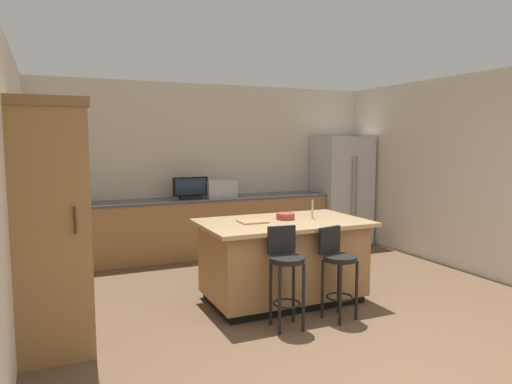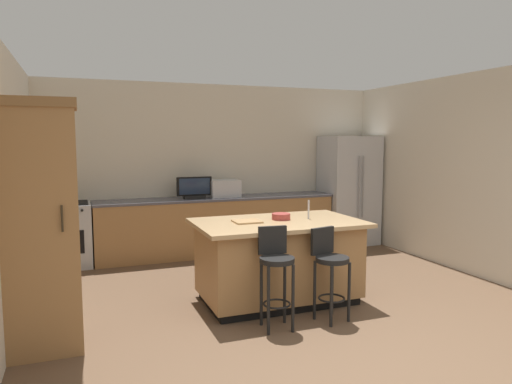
{
  "view_description": "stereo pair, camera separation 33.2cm",
  "coord_description": "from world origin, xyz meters",
  "px_view_note": "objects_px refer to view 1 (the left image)",
  "views": [
    {
      "loc": [
        -2.51,
        -2.85,
        1.84
      ],
      "look_at": [
        0.05,
        2.93,
        1.14
      ],
      "focal_mm": 33.1,
      "sensor_mm": 36.0,
      "label": 1
    },
    {
      "loc": [
        -2.2,
        -2.98,
        1.84
      ],
      "look_at": [
        0.05,
        2.93,
        1.14
      ],
      "focal_mm": 33.1,
      "sensor_mm": 36.0,
      "label": 2
    }
  ],
  "objects_px": {
    "bar_stool_left": "(286,268)",
    "cutting_board": "(252,221)",
    "microwave": "(220,189)",
    "tv_monitor": "(190,189)",
    "bar_stool_right": "(337,265)",
    "refrigerator": "(342,190)",
    "fruit_bowl": "(285,216)",
    "cabinet_tower": "(49,224)",
    "range_oven": "(60,237)",
    "kitchen_island": "(283,260)"
  },
  "relations": [
    {
      "from": "range_oven",
      "to": "cutting_board",
      "type": "height_order",
      "value": "cutting_board"
    },
    {
      "from": "cabinet_tower",
      "to": "bar_stool_right",
      "type": "distance_m",
      "value": 2.77
    },
    {
      "from": "range_oven",
      "to": "cutting_board",
      "type": "distance_m",
      "value": 3.11
    },
    {
      "from": "microwave",
      "to": "bar_stool_left",
      "type": "height_order",
      "value": "microwave"
    },
    {
      "from": "bar_stool_left",
      "to": "cutting_board",
      "type": "relative_size",
      "value": 3.35
    },
    {
      "from": "tv_monitor",
      "to": "microwave",
      "type": "bearing_deg",
      "value": 5.91
    },
    {
      "from": "refrigerator",
      "to": "cutting_board",
      "type": "relative_size",
      "value": 6.43
    },
    {
      "from": "range_oven",
      "to": "kitchen_island",
      "type": "bearing_deg",
      "value": -46.72
    },
    {
      "from": "bar_stool_right",
      "to": "cabinet_tower",
      "type": "bearing_deg",
      "value": 160.13
    },
    {
      "from": "bar_stool_left",
      "to": "cutting_board",
      "type": "xyz_separation_m",
      "value": [
        -0.03,
        0.75,
        0.34
      ]
    },
    {
      "from": "microwave",
      "to": "cutting_board",
      "type": "distance_m",
      "value": 2.44
    },
    {
      "from": "kitchen_island",
      "to": "range_oven",
      "type": "relative_size",
      "value": 1.98
    },
    {
      "from": "kitchen_island",
      "to": "refrigerator",
      "type": "relative_size",
      "value": 0.98
    },
    {
      "from": "cabinet_tower",
      "to": "cutting_board",
      "type": "xyz_separation_m",
      "value": [
        2.07,
        0.47,
        -0.19
      ]
    },
    {
      "from": "kitchen_island",
      "to": "microwave",
      "type": "bearing_deg",
      "value": 87.49
    },
    {
      "from": "refrigerator",
      "to": "microwave",
      "type": "height_order",
      "value": "refrigerator"
    },
    {
      "from": "tv_monitor",
      "to": "cabinet_tower",
      "type": "bearing_deg",
      "value": -125.92
    },
    {
      "from": "bar_stool_right",
      "to": "range_oven",
      "type": "bearing_deg",
      "value": 115.42
    },
    {
      "from": "refrigerator",
      "to": "cutting_board",
      "type": "xyz_separation_m",
      "value": [
        -2.75,
        -2.32,
        -0.01
      ]
    },
    {
      "from": "microwave",
      "to": "cutting_board",
      "type": "bearing_deg",
      "value": -100.96
    },
    {
      "from": "bar_stool_left",
      "to": "cabinet_tower",
      "type": "bearing_deg",
      "value": 177.72
    },
    {
      "from": "cabinet_tower",
      "to": "fruit_bowl",
      "type": "height_order",
      "value": "cabinet_tower"
    },
    {
      "from": "fruit_bowl",
      "to": "refrigerator",
      "type": "bearing_deg",
      "value": 44.61
    },
    {
      "from": "bar_stool_left",
      "to": "fruit_bowl",
      "type": "height_order",
      "value": "fruit_bowl"
    },
    {
      "from": "cabinet_tower",
      "to": "bar_stool_left",
      "type": "bearing_deg",
      "value": -7.71
    },
    {
      "from": "refrigerator",
      "to": "cutting_board",
      "type": "distance_m",
      "value": 3.6
    },
    {
      "from": "tv_monitor",
      "to": "cutting_board",
      "type": "height_order",
      "value": "tv_monitor"
    },
    {
      "from": "kitchen_island",
      "to": "tv_monitor",
      "type": "height_order",
      "value": "tv_monitor"
    },
    {
      "from": "microwave",
      "to": "fruit_bowl",
      "type": "xyz_separation_m",
      "value": [
        -0.04,
        -2.36,
        -0.1
      ]
    },
    {
      "from": "range_oven",
      "to": "cabinet_tower",
      "type": "relative_size",
      "value": 0.43
    },
    {
      "from": "bar_stool_right",
      "to": "kitchen_island",
      "type": "bearing_deg",
      "value": 97.13
    },
    {
      "from": "refrigerator",
      "to": "tv_monitor",
      "type": "bearing_deg",
      "value": 179.71
    },
    {
      "from": "refrigerator",
      "to": "bar_stool_left",
      "type": "distance_m",
      "value": 4.12
    },
    {
      "from": "refrigerator",
      "to": "cabinet_tower",
      "type": "relative_size",
      "value": 0.87
    },
    {
      "from": "microwave",
      "to": "bar_stool_right",
      "type": "bearing_deg",
      "value": -87.03
    },
    {
      "from": "microwave",
      "to": "bar_stool_left",
      "type": "distance_m",
      "value": 3.2
    },
    {
      "from": "tv_monitor",
      "to": "bar_stool_right",
      "type": "bearing_deg",
      "value": -77.89
    },
    {
      "from": "bar_stool_right",
      "to": "fruit_bowl",
      "type": "height_order",
      "value": "fruit_bowl"
    },
    {
      "from": "cabinet_tower",
      "to": "bar_stool_right",
      "type": "height_order",
      "value": "cabinet_tower"
    },
    {
      "from": "kitchen_island",
      "to": "microwave",
      "type": "relative_size",
      "value": 3.89
    },
    {
      "from": "cabinet_tower",
      "to": "microwave",
      "type": "xyz_separation_m",
      "value": [
        2.53,
        2.86,
        -0.07
      ]
    },
    {
      "from": "refrigerator",
      "to": "fruit_bowl",
      "type": "relative_size",
      "value": 8.98
    },
    {
      "from": "refrigerator",
      "to": "bar_stool_right",
      "type": "xyz_separation_m",
      "value": [
        -2.13,
        -3.08,
        -0.39
      ]
    },
    {
      "from": "microwave",
      "to": "tv_monitor",
      "type": "relative_size",
      "value": 0.87
    },
    {
      "from": "tv_monitor",
      "to": "bar_stool_right",
      "type": "distance_m",
      "value": 3.2
    },
    {
      "from": "microwave",
      "to": "cutting_board",
      "type": "xyz_separation_m",
      "value": [
        -0.46,
        -2.39,
        -0.12
      ]
    },
    {
      "from": "bar_stool_left",
      "to": "range_oven",
      "type": "bearing_deg",
      "value": 127.51
    },
    {
      "from": "cutting_board",
      "to": "microwave",
      "type": "bearing_deg",
      "value": 79.04
    },
    {
      "from": "range_oven",
      "to": "bar_stool_right",
      "type": "height_order",
      "value": "same"
    },
    {
      "from": "refrigerator",
      "to": "cabinet_tower",
      "type": "distance_m",
      "value": 5.57
    }
  ]
}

